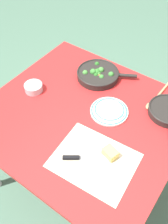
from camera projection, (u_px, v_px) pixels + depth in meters
ground_plane at (84, 175)px, 2.01m from camera, size 14.00×14.00×0.00m
dining_table_red at (84, 123)px, 1.50m from camera, size 1.12×1.03×0.76m
skillet_broccoli at (98, 74)px, 1.63m from camera, size 0.37×0.28×0.07m
wooden_spoon at (158, 95)px, 1.53m from camera, size 0.04×0.38×0.02m
parchment_sheet at (94, 160)px, 1.24m from camera, size 0.42×0.35×0.00m
grater_knife at (80, 158)px, 1.24m from camera, size 0.22×0.17×0.02m
cheese_block at (110, 153)px, 1.24m from camera, size 0.09×0.07×0.05m
dinner_plate_stack at (109, 110)px, 1.44m from camera, size 0.22×0.22×0.03m
prep_bowl_steel at (34, 87)px, 1.55m from camera, size 0.11×0.11×0.05m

